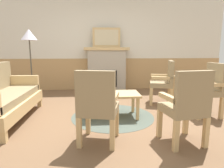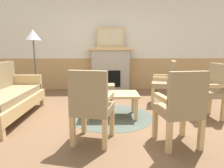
{
  "view_description": "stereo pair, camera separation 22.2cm",
  "coord_description": "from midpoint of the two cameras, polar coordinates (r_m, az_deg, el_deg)",
  "views": [
    {
      "loc": [
        -0.3,
        -3.42,
        1.23
      ],
      "look_at": [
        0.0,
        0.35,
        0.55
      ],
      "focal_mm": 31.23,
      "sensor_mm": 36.0,
      "label": 1
    },
    {
      "loc": [
        -0.08,
        -3.43,
        1.23
      ],
      "look_at": [
        0.0,
        0.35,
        0.55
      ],
      "focal_mm": 31.23,
      "sensor_mm": 36.0,
      "label": 2
    }
  ],
  "objects": [
    {
      "name": "coffee_table",
      "position": [
        3.55,
        -1.59,
        -3.58
      ],
      "size": [
        0.96,
        0.56,
        0.44
      ],
      "color": "tan",
      "rests_on": "ground_plane"
    },
    {
      "name": "armchair_front_left",
      "position": [
        2.5,
        -6.78,
        -5.88
      ],
      "size": [
        0.58,
        0.58,
        0.98
      ],
      "color": "tan",
      "rests_on": "ground_plane"
    },
    {
      "name": "ground_plane",
      "position": [
        3.64,
        -1.32,
        -9.53
      ],
      "size": [
        14.0,
        14.0,
        0.0
      ],
      "primitive_type": "plane",
      "color": "brown"
    },
    {
      "name": "armchair_front_center",
      "position": [
        2.6,
        18.66,
        -5.71
      ],
      "size": [
        0.55,
        0.55,
        0.98
      ],
      "color": "tan",
      "rests_on": "ground_plane"
    },
    {
      "name": "book_on_table",
      "position": [
        3.53,
        -3.16,
        -2.48
      ],
      "size": [
        0.21,
        0.16,
        0.03
      ],
      "primitive_type": "cube",
      "rotation": [
        0.0,
        0.0,
        0.04
      ],
      "color": "maroon",
      "rests_on": "coffee_table"
    },
    {
      "name": "armchair_near_fireplace",
      "position": [
        3.94,
        25.02,
        -0.86
      ],
      "size": [
        0.51,
        0.51,
        0.98
      ],
      "color": "tan",
      "rests_on": "ground_plane"
    },
    {
      "name": "floor_lamp_by_couch",
      "position": [
        4.97,
        -24.28,
        11.85
      ],
      "size": [
        0.36,
        0.36,
        1.68
      ],
      "color": "#332D28",
      "rests_on": "ground_plane"
    },
    {
      "name": "fireplace",
      "position": [
        5.8,
        -2.68,
        4.45
      ],
      "size": [
        1.3,
        0.44,
        1.28
      ],
      "color": "#A39989",
      "rests_on": "ground_plane"
    },
    {
      "name": "couch",
      "position": [
        3.86,
        -30.67,
        -3.71
      ],
      "size": [
        0.7,
        1.8,
        0.98
      ],
      "color": "tan",
      "rests_on": "ground_plane"
    },
    {
      "name": "armchair_by_window_left",
      "position": [
        4.49,
        13.72,
        1.04
      ],
      "size": [
        0.58,
        0.58,
        0.98
      ],
      "color": "tan",
      "rests_on": "ground_plane"
    },
    {
      "name": "side_table",
      "position": [
        5.2,
        19.1,
        0.82
      ],
      "size": [
        0.44,
        0.44,
        0.55
      ],
      "color": "tan",
      "rests_on": "ground_plane"
    },
    {
      "name": "round_rug",
      "position": [
        3.66,
        -1.56,
        -9.41
      ],
      "size": [
        1.51,
        1.51,
        0.01
      ],
      "primitive_type": "cylinder",
      "color": "#4C564C",
      "rests_on": "ground_plane"
    },
    {
      "name": "footstool",
      "position": [
        4.88,
        -3.58,
        -0.99
      ],
      "size": [
        0.4,
        0.4,
        0.36
      ],
      "color": "tan",
      "rests_on": "ground_plane"
    },
    {
      "name": "wall_back",
      "position": [
        6.03,
        -2.82,
        10.93
      ],
      "size": [
        7.2,
        0.14,
        2.7
      ],
      "color": "silver",
      "rests_on": "ground_plane"
    },
    {
      "name": "framed_picture",
      "position": [
        5.79,
        -2.76,
        13.43
      ],
      "size": [
        0.8,
        0.04,
        0.56
      ],
      "color": "tan",
      "rests_on": "fireplace"
    }
  ]
}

